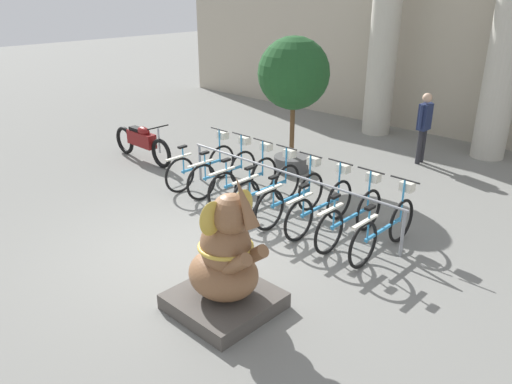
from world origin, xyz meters
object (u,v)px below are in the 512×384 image
object	(u,v)px
bicycle_0	(203,165)
bicycle_7	(385,228)
bicycle_2	(245,179)
person_pedestrian	(424,122)
bicycle_6	(351,216)
motorcycle	(142,142)
bicycle_4	(292,196)
potted_tree	(294,79)
bicycle_1	(224,171)
elephant_statue	(226,266)
bicycle_3	(269,187)
bicycle_5	(321,205)

from	to	relation	value
bicycle_0	bicycle_7	distance (m)	4.09
bicycle_2	person_pedestrian	xyz separation A→B (m)	(1.37, 4.25, 0.53)
bicycle_6	bicycle_7	distance (m)	0.58
motorcycle	person_pedestrian	xyz separation A→B (m)	(4.68, 4.27, 0.49)
bicycle_6	bicycle_7	xyz separation A→B (m)	(0.58, 0.01, 0.00)
bicycle_4	motorcycle	bearing A→B (deg)	179.73
potted_tree	bicycle_1	bearing A→B (deg)	-95.21
bicycle_1	bicycle_7	bearing A→B (deg)	-0.02
bicycle_2	potted_tree	size ratio (longest dim) A/B	0.63
elephant_statue	motorcycle	world-z (taller)	elephant_statue
potted_tree	elephant_statue	bearing A→B (deg)	-58.82
bicycle_3	bicycle_4	size ratio (longest dim) A/B	1.00
bicycle_3	bicycle_4	world-z (taller)	same
bicycle_2	person_pedestrian	world-z (taller)	person_pedestrian
bicycle_0	bicycle_3	size ratio (longest dim) A/B	1.00
motorcycle	person_pedestrian	bearing A→B (deg)	42.39
person_pedestrian	potted_tree	distance (m)	3.18
bicycle_0	bicycle_2	distance (m)	1.17
bicycle_1	person_pedestrian	bearing A→B (deg)	65.30
bicycle_0	bicycle_6	distance (m)	3.51
bicycle_5	potted_tree	world-z (taller)	potted_tree
bicycle_1	motorcycle	world-z (taller)	bicycle_1
bicycle_1	elephant_statue	bearing A→B (deg)	-42.51
bicycle_4	bicycle_6	size ratio (longest dim) A/B	1.00
elephant_statue	person_pedestrian	bearing A→B (deg)	97.49
bicycle_6	motorcycle	xyz separation A→B (m)	(-5.65, -0.02, 0.03)
motorcycle	bicycle_2	bearing A→B (deg)	0.37
bicycle_5	motorcycle	bearing A→B (deg)	-179.70
bicycle_3	bicycle_7	size ratio (longest dim) A/B	1.00
bicycle_1	bicycle_3	xyz separation A→B (m)	(1.17, -0.01, 0.00)
bicycle_1	potted_tree	distance (m)	2.41
bicycle_3	bicycle_2	bearing A→B (deg)	179.94
bicycle_7	potted_tree	distance (m)	4.12
bicycle_4	motorcycle	distance (m)	4.48
bicycle_4	bicycle_5	size ratio (longest dim) A/B	1.00
bicycle_3	motorcycle	size ratio (longest dim) A/B	0.85
potted_tree	bicycle_0	bearing A→B (deg)	-111.87
bicycle_4	bicycle_6	bearing A→B (deg)	1.94
motorcycle	potted_tree	distance (m)	3.76
bicycle_3	bicycle_5	distance (m)	1.17
person_pedestrian	bicycle_2	bearing A→B (deg)	-107.83
bicycle_0	potted_tree	world-z (taller)	potted_tree
bicycle_7	person_pedestrian	bearing A→B (deg)	110.17
bicycle_1	bicycle_5	distance (m)	2.34
person_pedestrian	elephant_statue	bearing A→B (deg)	-82.51
bicycle_0	person_pedestrian	world-z (taller)	person_pedestrian
bicycle_0	bicycle_5	xyz separation A→B (m)	(2.92, 0.05, 0.00)
person_pedestrian	potted_tree	size ratio (longest dim) A/B	0.56
bicycle_5	elephant_statue	world-z (taller)	elephant_statue
bicycle_2	bicycle_3	bearing A→B (deg)	-0.06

